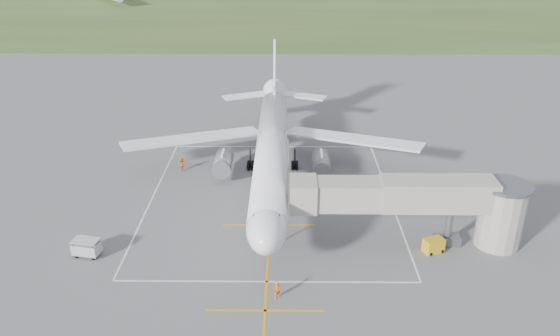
{
  "coord_description": "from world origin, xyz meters",
  "views": [
    {
      "loc": [
        1.6,
        -60.6,
        30.15
      ],
      "look_at": [
        1.06,
        -4.0,
        4.0
      ],
      "focal_mm": 35.0,
      "sensor_mm": 36.0,
      "label": 1
    }
  ],
  "objects_px": {
    "airliner": "(272,149)",
    "ramp_worker_nose": "(277,290)",
    "gpu_unit": "(433,246)",
    "ramp_worker_wing": "(183,164)",
    "jet_bridge": "(429,202)",
    "baggage_cart": "(87,248)"
  },
  "relations": [
    {
      "from": "airliner",
      "to": "ramp_worker_wing",
      "type": "distance_m",
      "value": 12.66
    },
    {
      "from": "jet_bridge",
      "to": "ramp_worker_nose",
      "type": "distance_m",
      "value": 17.59
    },
    {
      "from": "gpu_unit",
      "to": "ramp_worker_nose",
      "type": "distance_m",
      "value": 16.97
    },
    {
      "from": "gpu_unit",
      "to": "baggage_cart",
      "type": "bearing_deg",
      "value": 160.28
    },
    {
      "from": "ramp_worker_wing",
      "to": "ramp_worker_nose",
      "type": "bearing_deg",
      "value": 173.76
    },
    {
      "from": "airliner",
      "to": "jet_bridge",
      "type": "xyz_separation_m",
      "value": [
        15.72,
        -14.25,
        0.35
      ]
    },
    {
      "from": "ramp_worker_nose",
      "to": "ramp_worker_wing",
      "type": "xyz_separation_m",
      "value": [
        -12.72,
        26.23,
        -0.0
      ]
    },
    {
      "from": "ramp_worker_nose",
      "to": "ramp_worker_wing",
      "type": "distance_m",
      "value": 29.15
    },
    {
      "from": "gpu_unit",
      "to": "baggage_cart",
      "type": "height_order",
      "value": "baggage_cart"
    },
    {
      "from": "airliner",
      "to": "ramp_worker_wing",
      "type": "relative_size",
      "value": 27.76
    },
    {
      "from": "ramp_worker_nose",
      "to": "airliner",
      "type": "bearing_deg",
      "value": 58.19
    },
    {
      "from": "jet_bridge",
      "to": "baggage_cart",
      "type": "relative_size",
      "value": 8.42
    },
    {
      "from": "jet_bridge",
      "to": "ramp_worker_nose",
      "type": "bearing_deg",
      "value": -149.15
    },
    {
      "from": "jet_bridge",
      "to": "ramp_worker_wing",
      "type": "xyz_separation_m",
      "value": [
        -27.45,
        17.43,
        -3.9
      ]
    },
    {
      "from": "gpu_unit",
      "to": "ramp_worker_wing",
      "type": "xyz_separation_m",
      "value": [
        -28.02,
        18.87,
        0.14
      ]
    },
    {
      "from": "airliner",
      "to": "jet_bridge",
      "type": "distance_m",
      "value": 21.22
    },
    {
      "from": "airliner",
      "to": "baggage_cart",
      "type": "xyz_separation_m",
      "value": [
        -17.64,
        -16.69,
        -3.49
      ]
    },
    {
      "from": "ramp_worker_wing",
      "to": "jet_bridge",
      "type": "bearing_deg",
      "value": -154.54
    },
    {
      "from": "airliner",
      "to": "ramp_worker_nose",
      "type": "bearing_deg",
      "value": -87.53
    },
    {
      "from": "ramp_worker_wing",
      "to": "baggage_cart",
      "type": "bearing_deg",
      "value": 131.3
    },
    {
      "from": "baggage_cart",
      "to": "ramp_worker_wing",
      "type": "height_order",
      "value": "baggage_cart"
    },
    {
      "from": "airliner",
      "to": "jet_bridge",
      "type": "bearing_deg",
      "value": -42.19
    }
  ]
}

